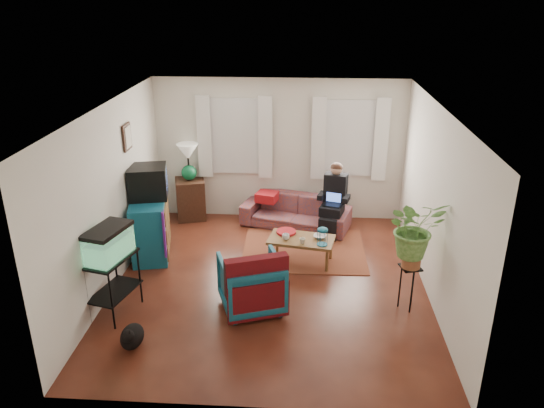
# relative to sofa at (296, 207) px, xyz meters

# --- Properties ---
(floor) EXTENTS (4.50, 5.00, 0.01)m
(floor) POSITION_rel_sofa_xyz_m (-0.32, -2.05, -0.38)
(floor) COLOR #4F2B14
(floor) RESTS_ON ground
(ceiling) EXTENTS (4.50, 5.00, 0.01)m
(ceiling) POSITION_rel_sofa_xyz_m (-0.32, -2.05, 2.22)
(ceiling) COLOR white
(ceiling) RESTS_ON wall_back
(wall_back) EXTENTS (4.50, 0.01, 2.60)m
(wall_back) POSITION_rel_sofa_xyz_m (-0.32, 0.45, 0.92)
(wall_back) COLOR silver
(wall_back) RESTS_ON floor
(wall_front) EXTENTS (4.50, 0.01, 2.60)m
(wall_front) POSITION_rel_sofa_xyz_m (-0.32, -4.55, 0.92)
(wall_front) COLOR silver
(wall_front) RESTS_ON floor
(wall_left) EXTENTS (0.01, 5.00, 2.60)m
(wall_left) POSITION_rel_sofa_xyz_m (-2.57, -2.05, 0.92)
(wall_left) COLOR silver
(wall_left) RESTS_ON floor
(wall_right) EXTENTS (0.01, 5.00, 2.60)m
(wall_right) POSITION_rel_sofa_xyz_m (1.93, -2.05, 0.92)
(wall_right) COLOR silver
(wall_right) RESTS_ON floor
(window_left) EXTENTS (1.08, 0.04, 1.38)m
(window_left) POSITION_rel_sofa_xyz_m (-1.12, 0.43, 1.17)
(window_left) COLOR white
(window_left) RESTS_ON wall_back
(window_right) EXTENTS (1.08, 0.04, 1.38)m
(window_right) POSITION_rel_sofa_xyz_m (0.93, 0.43, 1.17)
(window_right) COLOR white
(window_right) RESTS_ON wall_back
(curtains_left) EXTENTS (1.36, 0.06, 1.50)m
(curtains_left) POSITION_rel_sofa_xyz_m (-1.12, 0.35, 1.17)
(curtains_left) COLOR white
(curtains_left) RESTS_ON wall_back
(curtains_right) EXTENTS (1.36, 0.06, 1.50)m
(curtains_right) POSITION_rel_sofa_xyz_m (0.93, 0.35, 1.17)
(curtains_right) COLOR white
(curtains_right) RESTS_ON wall_back
(picture_frame) EXTENTS (0.04, 0.32, 0.40)m
(picture_frame) POSITION_rel_sofa_xyz_m (-2.54, -1.20, 1.57)
(picture_frame) COLOR #3D2616
(picture_frame) RESTS_ON wall_left
(area_rug) EXTENTS (2.03, 1.63, 0.01)m
(area_rug) POSITION_rel_sofa_xyz_m (0.16, -0.97, -0.37)
(area_rug) COLOR maroon
(area_rug) RESTS_ON floor
(sofa) EXTENTS (2.05, 1.26, 0.75)m
(sofa) POSITION_rel_sofa_xyz_m (0.00, 0.00, 0.00)
(sofa) COLOR brown
(sofa) RESTS_ON floor
(seated_person) EXTENTS (0.63, 0.70, 1.14)m
(seated_person) POSITION_rel_sofa_xyz_m (0.66, -0.19, 0.20)
(seated_person) COLOR black
(seated_person) RESTS_ON sofa
(side_table) EXTENTS (0.64, 0.64, 0.76)m
(side_table) POSITION_rel_sofa_xyz_m (-1.97, 0.26, 0.00)
(side_table) COLOR #422D19
(side_table) RESTS_ON floor
(table_lamp) EXTENTS (0.48, 0.48, 0.69)m
(table_lamp) POSITION_rel_sofa_xyz_m (-1.97, 0.26, 0.71)
(table_lamp) COLOR white
(table_lamp) RESTS_ON side_table
(dresser) EXTENTS (0.74, 1.15, 0.96)m
(dresser) POSITION_rel_sofa_xyz_m (-2.31, -1.24, 0.10)
(dresser) COLOR #11556B
(dresser) RESTS_ON floor
(crt_tv) EXTENTS (0.68, 0.64, 0.51)m
(crt_tv) POSITION_rel_sofa_xyz_m (-2.32, -1.13, 0.84)
(crt_tv) COLOR black
(crt_tv) RESTS_ON dresser
(aquarium_stand) EXTENTS (0.59, 0.82, 0.82)m
(aquarium_stand) POSITION_rel_sofa_xyz_m (-2.32, -2.94, 0.04)
(aquarium_stand) COLOR black
(aquarium_stand) RESTS_ON floor
(aquarium) EXTENTS (0.53, 0.74, 0.43)m
(aquarium) POSITION_rel_sofa_xyz_m (-2.32, -2.94, 0.67)
(aquarium) COLOR #7FD899
(aquarium) RESTS_ON aquarium_stand
(black_cat) EXTENTS (0.30, 0.43, 0.35)m
(black_cat) POSITION_rel_sofa_xyz_m (-1.89, -3.64, -0.20)
(black_cat) COLOR black
(black_cat) RESTS_ON floor
(armchair) EXTENTS (1.00, 0.96, 0.81)m
(armchair) POSITION_rel_sofa_xyz_m (-0.54, -2.69, 0.03)
(armchair) COLOR #12586C
(armchair) RESTS_ON floor
(serape_throw) EXTENTS (0.83, 0.45, 0.67)m
(serape_throw) POSITION_rel_sofa_xyz_m (-0.43, -2.99, 0.20)
(serape_throw) COLOR #9E0A0A
(serape_throw) RESTS_ON armchair
(coffee_table) EXTENTS (1.09, 0.72, 0.42)m
(coffee_table) POSITION_rel_sofa_xyz_m (0.12, -1.37, -0.17)
(coffee_table) COLOR brown
(coffee_table) RESTS_ON floor
(cup_a) EXTENTS (0.13, 0.13, 0.09)m
(cup_a) POSITION_rel_sofa_xyz_m (-0.12, -1.42, 0.09)
(cup_a) COLOR white
(cup_a) RESTS_ON coffee_table
(cup_b) EXTENTS (0.11, 0.11, 0.09)m
(cup_b) POSITION_rel_sofa_xyz_m (0.13, -1.54, 0.08)
(cup_b) COLOR beige
(cup_b) RESTS_ON coffee_table
(bowl) EXTENTS (0.23, 0.23, 0.05)m
(bowl) POSITION_rel_sofa_xyz_m (0.40, -1.33, 0.07)
(bowl) COLOR white
(bowl) RESTS_ON coffee_table
(snack_tray) EXTENTS (0.36, 0.36, 0.04)m
(snack_tray) POSITION_rel_sofa_xyz_m (-0.13, -1.19, 0.06)
(snack_tray) COLOR #B21414
(snack_tray) RESTS_ON coffee_table
(birdcage) EXTENTS (0.19, 0.19, 0.29)m
(birdcage) POSITION_rel_sofa_xyz_m (0.44, -1.57, 0.19)
(birdcage) COLOR #115B6B
(birdcage) RESTS_ON coffee_table
(plant_stand) EXTENTS (0.33, 0.33, 0.64)m
(plant_stand) POSITION_rel_sofa_xyz_m (1.56, -2.58, -0.06)
(plant_stand) COLOR black
(plant_stand) RESTS_ON floor
(potted_plant) EXTENTS (0.86, 0.79, 0.81)m
(potted_plant) POSITION_rel_sofa_xyz_m (1.56, -2.58, 0.70)
(potted_plant) COLOR #599947
(potted_plant) RESTS_ON plant_stand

